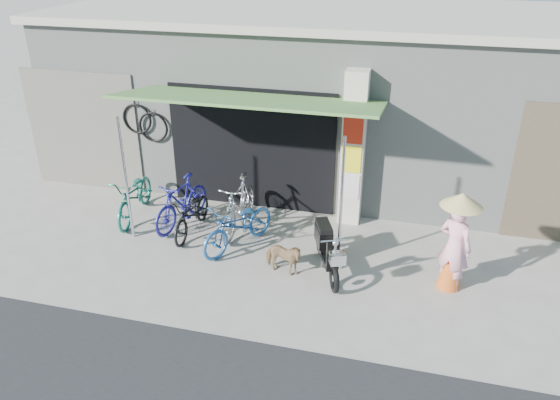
% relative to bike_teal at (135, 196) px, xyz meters
% --- Properties ---
extents(ground, '(80.00, 80.00, 0.00)m').
position_rel_bike_teal_xyz_m(ground, '(3.30, -1.49, -0.47)').
color(ground, '#A09A90').
rests_on(ground, ground).
extents(bicycle_shop, '(12.30, 5.30, 3.66)m').
position_rel_bike_teal_xyz_m(bicycle_shop, '(3.29, 3.61, 1.36)').
color(bicycle_shop, '#969A93').
rests_on(bicycle_shop, ground).
extents(shop_pillar, '(0.42, 0.44, 3.00)m').
position_rel_bike_teal_xyz_m(shop_pillar, '(4.15, 0.96, 1.03)').
color(shop_pillar, beige).
rests_on(shop_pillar, ground).
extents(awning, '(4.60, 1.88, 2.72)m').
position_rel_bike_teal_xyz_m(awning, '(2.39, 0.14, 2.04)').
color(awning, '#447132').
rests_on(awning, ground).
extents(neighbour_left, '(2.60, 0.06, 2.60)m').
position_rel_bike_teal_xyz_m(neighbour_left, '(-1.70, 1.10, 0.83)').
color(neighbour_left, '#6B665B').
rests_on(neighbour_left, ground).
extents(bike_teal, '(0.88, 1.86, 0.94)m').
position_rel_bike_teal_xyz_m(bike_teal, '(0.00, 0.00, 0.00)').
color(bike_teal, '#166654').
rests_on(bike_teal, ground).
extents(bike_blue, '(0.81, 1.69, 0.98)m').
position_rel_bike_teal_xyz_m(bike_blue, '(1.02, -0.06, 0.02)').
color(bike_blue, navy).
rests_on(bike_blue, ground).
extents(bike_black, '(0.54, 1.54, 0.81)m').
position_rel_bike_teal_xyz_m(bike_black, '(1.34, -0.31, -0.07)').
color(bike_black, black).
rests_on(bike_black, ground).
extents(bike_silver, '(0.55, 1.77, 1.05)m').
position_rel_bike_teal_xyz_m(bike_silver, '(2.16, 0.02, 0.06)').
color(bike_silver, '#B2B1B6').
rests_on(bike_silver, ground).
extents(bike_navy, '(1.29, 1.79, 0.90)m').
position_rel_bike_teal_xyz_m(bike_navy, '(2.36, -0.59, -0.02)').
color(bike_navy, '#22599E').
rests_on(bike_navy, ground).
extents(street_dog, '(0.78, 0.48, 0.61)m').
position_rel_bike_teal_xyz_m(street_dog, '(3.34, -1.21, -0.17)').
color(street_dog, '#9F8A54').
rests_on(street_dog, ground).
extents(moped, '(0.78, 1.59, 0.94)m').
position_rel_bike_teal_xyz_m(moped, '(4.02, -0.92, -0.04)').
color(moped, black).
rests_on(moped, ground).
extents(nun, '(0.66, 0.64, 1.69)m').
position_rel_bike_teal_xyz_m(nun, '(6.04, -0.91, 0.37)').
color(nun, '#EEA0B4').
rests_on(nun, ground).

